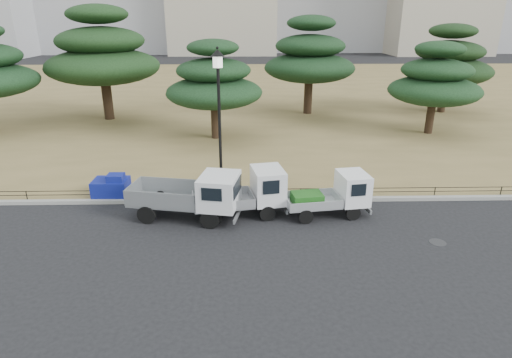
{
  "coord_description": "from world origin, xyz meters",
  "views": [
    {
      "loc": [
        -0.41,
        -14.64,
        7.66
      ],
      "look_at": [
        0.0,
        2.0,
        1.3
      ],
      "focal_mm": 30.0,
      "sensor_mm": 36.0,
      "label": 1
    }
  ],
  "objects_px": {
    "truck_kei_front": "(246,193)",
    "truck_kei_rear": "(333,195)",
    "street_lamp": "(219,101)",
    "truck_large": "(191,194)",
    "tarp_pile": "(112,186)"
  },
  "relations": [
    {
      "from": "street_lamp",
      "to": "tarp_pile",
      "type": "bearing_deg",
      "value": 176.38
    },
    {
      "from": "truck_kei_front",
      "to": "truck_kei_rear",
      "type": "height_order",
      "value": "truck_kei_front"
    },
    {
      "from": "truck_kei_front",
      "to": "truck_kei_rear",
      "type": "bearing_deg",
      "value": -11.03
    },
    {
      "from": "truck_kei_front",
      "to": "street_lamp",
      "type": "distance_m",
      "value": 3.95
    },
    {
      "from": "truck_large",
      "to": "truck_kei_rear",
      "type": "distance_m",
      "value": 5.72
    },
    {
      "from": "truck_kei_rear",
      "to": "street_lamp",
      "type": "distance_m",
      "value": 6.03
    },
    {
      "from": "truck_large",
      "to": "street_lamp",
      "type": "height_order",
      "value": "street_lamp"
    },
    {
      "from": "truck_kei_front",
      "to": "tarp_pile",
      "type": "distance_m",
      "value": 6.33
    },
    {
      "from": "truck_kei_front",
      "to": "truck_kei_rear",
      "type": "relative_size",
      "value": 1.1
    },
    {
      "from": "truck_kei_rear",
      "to": "tarp_pile",
      "type": "height_order",
      "value": "truck_kei_rear"
    },
    {
      "from": "truck_kei_front",
      "to": "street_lamp",
      "type": "height_order",
      "value": "street_lamp"
    },
    {
      "from": "truck_kei_front",
      "to": "tarp_pile",
      "type": "xyz_separation_m",
      "value": [
        -6.02,
        1.9,
        -0.4
      ]
    },
    {
      "from": "truck_large",
      "to": "truck_kei_rear",
      "type": "relative_size",
      "value": 1.31
    },
    {
      "from": "truck_kei_front",
      "to": "street_lamp",
      "type": "relative_size",
      "value": 0.61
    },
    {
      "from": "truck_large",
      "to": "street_lamp",
      "type": "relative_size",
      "value": 0.73
    }
  ]
}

